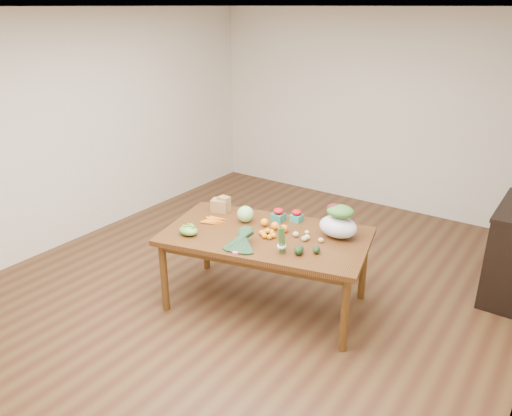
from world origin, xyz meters
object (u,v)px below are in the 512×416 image
Objects in this scene: mandarin_cluster at (268,232)px; asparagus_bundle at (282,240)px; dining_table at (266,269)px; salad_bag at (338,223)px; cabbage at (245,214)px; kale_bunch at (240,241)px; paper_bag at (220,204)px.

asparagus_bundle is (0.28, -0.22, 0.09)m from mandarin_cluster.
asparagus_bundle is (0.32, -0.24, 0.50)m from dining_table.
dining_table is at bearing 143.68° from mandarin_cluster.
dining_table is 5.23× the size of salad_bag.
salad_bag reaches higher than cabbage.
cabbage is (-0.32, 0.12, 0.46)m from dining_table.
cabbage is 0.74m from asparagus_bundle.
paper_bag is at bearing 126.10° from kale_bunch.
mandarin_cluster is at bearing -16.33° from paper_bag.
cabbage is at bearing -167.06° from salad_bag.
kale_bunch is 0.37m from asparagus_bundle.
kale_bunch is (-0.05, -0.36, 0.04)m from mandarin_cluster.
cabbage is 0.89× the size of mandarin_cluster.
paper_bag is at bearing 169.70° from cabbage.
kale_bunch is at bearing -105.81° from dining_table.
paper_bag is at bearing 143.44° from asparagus_bundle.
mandarin_cluster is at bearing 129.11° from asparagus_bundle.
salad_bag reaches higher than paper_bag.
kale_bunch is at bearing -129.59° from salad_bag.
kale_bunch is at bearing -40.39° from paper_bag.
mandarin_cluster is 0.50× the size of salad_bag.
mandarin_cluster is (0.04, -0.03, 0.41)m from dining_table.
dining_table is 4.66× the size of kale_bunch.
mandarin_cluster is (0.72, -0.21, -0.04)m from paper_bag.
cabbage reaches higher than paper_bag.
dining_table is 0.57m from cabbage.
paper_bag is 0.88m from kale_bunch.
cabbage and kale_bunch have the same top height.
asparagus_bundle is (0.34, 0.14, 0.05)m from kale_bunch.
paper_bag is 0.89× the size of asparagus_bundle.
salad_bag reaches higher than mandarin_cluster.
kale_bunch is (-0.02, -0.39, 0.45)m from dining_table.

